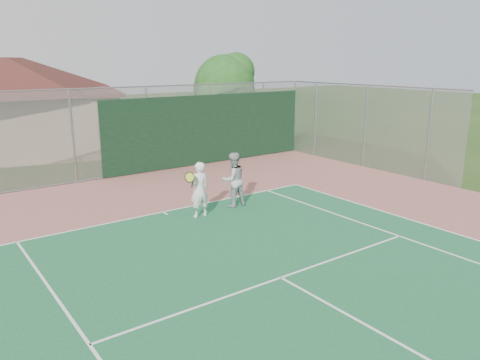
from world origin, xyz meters
The scene contains 5 objects.
back_fence centered at (2.11, 16.98, 1.67)m, with size 20.08×0.11×3.53m.
side_fence_right centered at (10.00, 12.50, 1.75)m, with size 0.08×9.00×3.50m.
tree centered at (7.08, 18.76, 3.21)m, with size 3.50×3.32×4.88m.
player_white_front centered at (0.69, 10.86, 0.84)m, with size 0.96×0.62×1.66m.
player_grey_back centered at (2.10, 11.13, 0.86)m, with size 0.85×0.67×1.72m.
Camera 1 is at (-6.07, -0.46, 4.52)m, focal length 35.00 mm.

